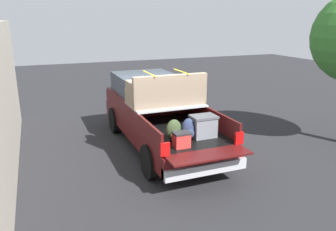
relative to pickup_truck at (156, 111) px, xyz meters
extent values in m
plane|color=#262628|center=(-0.37, 0.00, -0.98)|extent=(40.00, 40.00, 0.00)
cube|color=#470F0F|center=(-0.37, 0.00, -0.36)|extent=(5.50, 1.92, 0.46)
cube|color=black|center=(-1.57, 0.00, -0.11)|extent=(2.80, 1.80, 0.04)
cube|color=#470F0F|center=(-1.57, 0.93, 0.12)|extent=(2.80, 0.06, 0.50)
cube|color=#470F0F|center=(-1.57, -0.93, 0.12)|extent=(2.80, 0.06, 0.50)
cube|color=#470F0F|center=(-0.20, 0.00, 0.12)|extent=(0.06, 1.80, 0.50)
cube|color=#470F0F|center=(-3.24, 0.00, -0.11)|extent=(0.55, 1.80, 0.04)
cube|color=#B2B2B7|center=(-0.79, 0.00, 0.39)|extent=(1.25, 1.92, 0.04)
cube|color=#470F0F|center=(0.98, 0.00, 0.12)|extent=(2.30, 1.92, 0.50)
cube|color=#2D3842|center=(0.88, 0.00, 0.66)|extent=(1.94, 1.76, 0.57)
cube|color=#470F0F|center=(2.33, 0.00, 0.06)|extent=(0.40, 1.82, 0.38)
cube|color=#B2B2B7|center=(-3.09, 0.00, -0.47)|extent=(0.24, 1.92, 0.24)
cube|color=red|center=(-2.99, 0.88, 0.05)|extent=(0.06, 0.20, 0.28)
cube|color=red|center=(-2.99, -0.88, 0.05)|extent=(0.06, 0.20, 0.28)
cylinder|color=black|center=(1.38, 0.88, -0.57)|extent=(0.82, 0.30, 0.82)
cylinder|color=black|center=(1.38, -0.88, -0.57)|extent=(0.82, 0.30, 0.82)
cylinder|color=black|center=(-2.12, 0.88, -0.57)|extent=(0.82, 0.30, 0.82)
cylinder|color=black|center=(-2.12, -0.88, -0.57)|extent=(0.82, 0.30, 0.82)
cube|color=slate|center=(-2.26, -0.37, 0.14)|extent=(0.40, 0.55, 0.47)
cube|color=#505359|center=(-2.26, -0.37, 0.40)|extent=(0.44, 0.59, 0.05)
ellipsoid|color=#283351|center=(-2.31, 0.05, 0.17)|extent=(0.20, 0.31, 0.51)
ellipsoid|color=#283351|center=(-2.42, 0.05, 0.09)|extent=(0.09, 0.22, 0.23)
ellipsoid|color=#384728|center=(-2.23, 0.37, 0.16)|extent=(0.20, 0.37, 0.50)
ellipsoid|color=#384728|center=(-2.34, 0.37, 0.08)|extent=(0.09, 0.26, 0.22)
cube|color=red|center=(-2.67, 0.38, 0.06)|extent=(0.26, 0.34, 0.30)
cube|color=#262628|center=(-2.67, 0.38, 0.23)|extent=(0.28, 0.36, 0.04)
cube|color=#84705B|center=(-0.79, 0.00, 0.62)|extent=(0.87, 1.99, 0.42)
cube|color=#84705B|center=(-1.15, 0.00, 1.03)|extent=(0.16, 1.99, 0.40)
cube|color=#84705B|center=(-0.74, 0.89, 0.94)|extent=(0.63, 0.20, 0.22)
cube|color=#84705B|center=(-0.74, -0.89, 0.94)|extent=(0.63, 0.20, 0.22)
cube|color=yellow|center=(-0.79, 0.45, 1.24)|extent=(0.97, 0.03, 0.02)
cube|color=yellow|center=(-0.79, -0.45, 1.24)|extent=(0.97, 0.03, 0.02)
camera|label=1|loc=(-8.81, 3.16, 2.59)|focal=35.62mm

